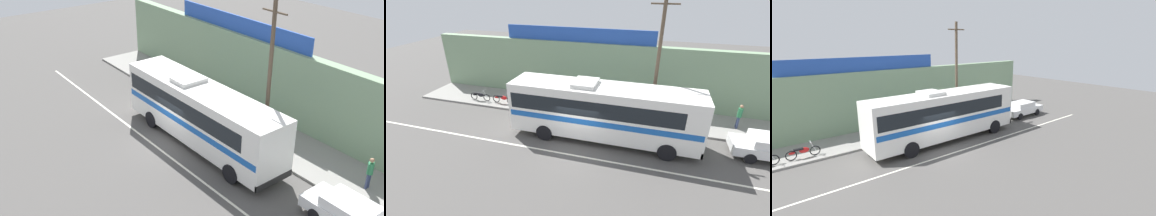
# 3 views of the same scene
# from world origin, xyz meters

# --- Properties ---
(ground_plane) EXTENTS (70.00, 70.00, 0.00)m
(ground_plane) POSITION_xyz_m (0.00, 0.00, 0.00)
(ground_plane) COLOR #4F4C49
(sidewalk_slab) EXTENTS (30.00, 3.60, 0.14)m
(sidewalk_slab) POSITION_xyz_m (0.00, 5.20, 0.07)
(sidewalk_slab) COLOR gray
(sidewalk_slab) RESTS_ON ground_plane
(storefront_facade) EXTENTS (30.00, 0.70, 4.80)m
(storefront_facade) POSITION_xyz_m (0.00, 7.35, 2.40)
(storefront_facade) COLOR gray
(storefront_facade) RESTS_ON ground_plane
(storefront_billboard) EXTENTS (12.06, 0.12, 1.10)m
(storefront_billboard) POSITION_xyz_m (-2.12, 7.35, 5.35)
(storefront_billboard) COLOR #234CAD
(storefront_billboard) RESTS_ON storefront_facade
(road_center_stripe) EXTENTS (30.00, 0.14, 0.01)m
(road_center_stripe) POSITION_xyz_m (0.00, -0.80, 0.00)
(road_center_stripe) COLOR silver
(road_center_stripe) RESTS_ON ground_plane
(intercity_bus) EXTENTS (11.53, 2.61, 3.78)m
(intercity_bus) POSITION_xyz_m (1.21, 1.47, 2.07)
(intercity_bus) COLOR white
(intercity_bus) RESTS_ON ground_plane
(utility_pole) EXTENTS (1.60, 0.22, 8.44)m
(utility_pole) POSITION_xyz_m (4.12, 3.75, 4.49)
(utility_pole) COLOR brown
(utility_pole) RESTS_ON sidewalk_slab
(motorcycle_blue) EXTENTS (1.91, 0.56, 0.94)m
(motorcycle_blue) POSITION_xyz_m (-7.50, 4.18, 0.57)
(motorcycle_blue) COLOR black
(motorcycle_blue) RESTS_ON sidewalk_slab
(motorcycle_orange) EXTENTS (1.83, 0.56, 0.94)m
(motorcycle_orange) POSITION_xyz_m (-9.63, 4.16, 0.57)
(motorcycle_orange) COLOR black
(motorcycle_orange) RESTS_ON sidewalk_slab
(pedestrian_far_right) EXTENTS (0.30, 0.48, 1.71)m
(pedestrian_far_right) POSITION_xyz_m (9.74, 5.19, 1.13)
(pedestrian_far_right) COLOR navy
(pedestrian_far_right) RESTS_ON sidewalk_slab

